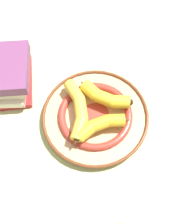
{
  "coord_description": "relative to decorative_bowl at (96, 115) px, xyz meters",
  "views": [
    {
      "loc": [
        0.22,
        -0.28,
        0.76
      ],
      "look_at": [
        0.03,
        0.0,
        0.04
      ],
      "focal_mm": 42.0,
      "sensor_mm": 36.0,
      "label": 1
    }
  ],
  "objects": [
    {
      "name": "book_stack",
      "position": [
        -0.31,
        -0.05,
        0.04
      ],
      "size": [
        0.24,
        0.25,
        0.11
      ],
      "rotation": [
        0.0,
        0.0,
        2.2
      ],
      "color": "#AD2328",
      "rests_on": "ground_plane"
    },
    {
      "name": "decorative_bowl",
      "position": [
        0.0,
        0.0,
        0.0
      ],
      "size": [
        0.33,
        0.33,
        0.04
      ],
      "color": "tan",
      "rests_on": "ground_plane"
    },
    {
      "name": "banana_a",
      "position": [
        0.04,
        -0.03,
        0.04
      ],
      "size": [
        0.13,
        0.15,
        0.04
      ],
      "rotation": [
        0.0,
        0.0,
        4.1
      ],
      "color": "gold",
      "rests_on": "decorative_bowl"
    },
    {
      "name": "banana_c",
      "position": [
        -0.0,
        0.05,
        0.04
      ],
      "size": [
        0.18,
        0.07,
        0.04
      ],
      "rotation": [
        0.0,
        0.0,
        0.16
      ],
      "color": "yellow",
      "rests_on": "decorative_bowl"
    },
    {
      "name": "banana_b",
      "position": [
        -0.04,
        -0.03,
        0.04
      ],
      "size": [
        0.16,
        0.18,
        0.04
      ],
      "rotation": [
        0.0,
        0.0,
        2.3
      ],
      "color": "yellow",
      "rests_on": "decorative_bowl"
    },
    {
      "name": "ground_plane",
      "position": [
        -0.03,
        -0.0,
        -0.02
      ],
      "size": [
        2.8,
        2.8,
        0.0
      ],
      "primitive_type": "plane",
      "color": "#B2C693"
    }
  ]
}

